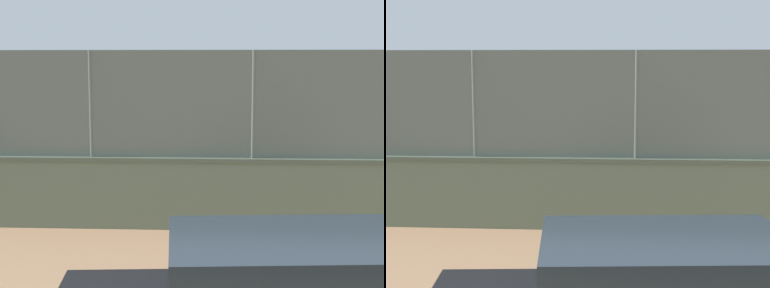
{
  "view_description": "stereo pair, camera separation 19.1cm",
  "coord_description": "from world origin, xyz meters",
  "views": [
    {
      "loc": [
        -1.06,
        21.92,
        3.21
      ],
      "look_at": [
        0.22,
        6.37,
        1.01
      ],
      "focal_mm": 54.33,
      "sensor_mm": 36.0,
      "label": 1
    },
    {
      "loc": [
        -1.25,
        21.9,
        3.21
      ],
      "look_at": [
        0.22,
        6.37,
        1.01
      ],
      "focal_mm": 54.33,
      "sensor_mm": 36.0,
      "label": 2
    }
  ],
  "objects": [
    {
      "name": "ground_plane",
      "position": [
        0.0,
        0.0,
        0.0
      ],
      "size": [
        260.0,
        260.0,
        0.0
      ],
      "primitive_type": "plane",
      "color": "tan"
    },
    {
      "name": "spare_ball_by_wall",
      "position": [
        -3.99,
        9.12,
        0.08
      ],
      "size": [
        0.16,
        0.16,
        0.16
      ],
      "primitive_type": "sphere",
      "color": "orange",
      "rests_on": "ground_plane"
    },
    {
      "name": "perimeter_wall",
      "position": [
        0.23,
        10.99,
        0.71
      ],
      "size": [
        22.09,
        1.01,
        1.4
      ],
      "color": "slate",
      "rests_on": "ground_plane"
    },
    {
      "name": "player_crossing_court",
      "position": [
        5.17,
        -1.41,
        0.95
      ],
      "size": [
        0.93,
        0.67,
        1.61
      ],
      "color": "#B2B2B2",
      "rests_on": "ground_plane"
    },
    {
      "name": "player_at_service_line",
      "position": [
        0.03,
        2.05,
        0.99
      ],
      "size": [
        0.82,
        1.13,
        1.67
      ],
      "color": "#B2B2B2",
      "rests_on": "ground_plane"
    },
    {
      "name": "sports_ball",
      "position": [
        1.36,
        3.44,
        0.09
      ],
      "size": [
        0.18,
        0.18,
        0.18
      ],
      "primitive_type": "sphere",
      "color": "yellow",
      "rests_on": "ground_plane"
    },
    {
      "name": "fence_panel_on_wall",
      "position": [
        0.23,
        10.99,
        2.42
      ],
      "size": [
        21.71,
        0.74,
        2.04
      ],
      "color": "slate",
      "rests_on": "perimeter_wall"
    }
  ]
}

